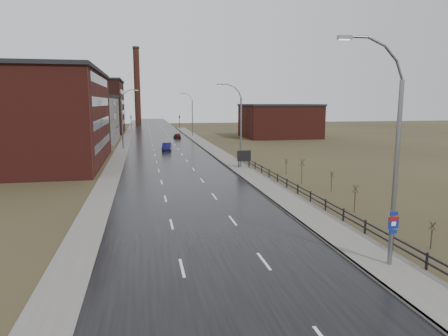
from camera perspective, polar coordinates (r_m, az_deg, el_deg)
name	(u,v)px	position (r m, az deg, el deg)	size (l,w,h in m)	color
ground	(241,300)	(19.08, 2.47, -18.36)	(320.00, 320.00, 0.00)	#2D2819
road	(166,149)	(77.01, -8.30, 2.64)	(14.00, 300.00, 0.06)	black
sidewalk_right	(241,169)	(53.66, 2.43, -0.10)	(3.20, 180.00, 0.18)	#595651
curb_right	(230,169)	(53.32, 0.85, -0.15)	(0.16, 180.00, 0.18)	slate
sidewalk_left	(122,150)	(77.01, -14.40, 2.46)	(2.40, 260.00, 0.12)	#595651
warehouse_near	(21,118)	(63.71, -26.97, 6.43)	(22.44, 28.56, 13.50)	#471914
warehouse_mid	(80,119)	(95.48, -19.91, 6.61)	(16.32, 20.40, 10.50)	slate
warehouse_far	(77,106)	(125.82, -20.27, 8.25)	(26.52, 24.48, 15.50)	#331611
building_right	(279,121)	(104.34, 7.90, 6.71)	(18.36, 16.32, 8.50)	#471914
smokestack	(137,86)	(166.54, -12.31, 11.40)	(2.70, 2.70, 30.70)	#331611
streetlight_main	(391,157)	(22.46, 22.77, 1.42)	(3.91, 0.29, 12.11)	slate
streetlight_right_mid	(239,125)	(53.97, 2.12, 6.10)	(3.36, 0.28, 11.35)	slate
streetlight_left	(124,119)	(78.53, -14.14, 6.84)	(3.36, 0.28, 11.35)	slate
streetlight_right_far	(191,114)	(107.18, -4.70, 7.67)	(3.36, 0.28, 11.35)	slate
guardrail	(301,190)	(38.45, 10.88, -3.09)	(0.10, 53.05, 1.10)	black
shrub_b	(432,234)	(27.77, 27.55, -8.41)	(0.42, 0.44, 1.72)	#382D23
shrub_c	(355,197)	(34.36, 18.21, -4.01)	(0.55, 0.57, 2.30)	#382D23
shrub_d	(332,181)	(41.43, 15.11, -1.79)	(0.50, 0.53, 2.10)	#382D23
shrub_e	(302,170)	(44.78, 11.06, -0.34)	(0.66, 0.69, 2.79)	#382D23
shrub_f	(286,166)	(50.19, 8.87, 0.26)	(0.48, 0.50, 1.98)	#382D23
billboard	(244,156)	(53.87, 2.88, 1.65)	(1.88, 0.17, 2.51)	black
traffic_light_left	(131,116)	(136.52, -13.16, 7.29)	(0.58, 2.73, 5.30)	black
traffic_light_right	(179,115)	(137.00, -6.40, 7.48)	(0.58, 2.73, 5.30)	black
car_near	(167,147)	(74.63, -8.17, 2.98)	(1.57, 4.49, 1.48)	#0F0C40
car_far	(177,136)	(100.59, -6.70, 4.57)	(1.53, 3.81, 1.30)	#410A0E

